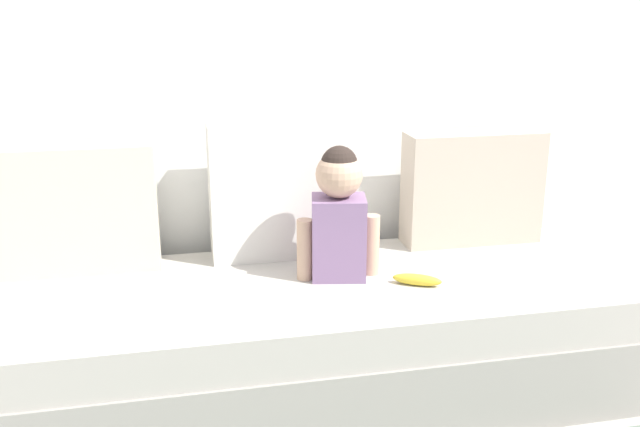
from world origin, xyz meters
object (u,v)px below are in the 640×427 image
Objects in this scene: toddler at (339,213)px; couch at (299,340)px; throw_pillow_left at (71,209)px; banana at (417,280)px; throw_pillow_center at (283,190)px; throw_pillow_right at (472,188)px.

couch is at bearing -164.15° from toddler.
throw_pillow_left is 1.24m from banana.
throw_pillow_center is 0.76m from throw_pillow_right.
throw_pillow_right is 1.17× the size of toddler.
throw_pillow_right is at bearing 0.00° from throw_pillow_center.
couch is 0.47m from banana.
banana is (0.40, -0.40, -0.24)m from throw_pillow_center.
throw_pillow_right is 3.23× the size of banana.
couch is 0.93m from throw_pillow_left.
throw_pillow_right is at bearing 0.00° from throw_pillow_left.
throw_pillow_center is (0.00, 0.30, 0.47)m from couch.
throw_pillow_center reaches higher than toddler.
toddler is 0.35m from banana.
toddler reaches higher than banana.
banana is (0.40, -0.10, 0.23)m from couch.
couch is at bearing -21.61° from throw_pillow_left.
couch is 4.47× the size of throw_pillow_center.
throw_pillow_left is at bearing 164.19° from toddler.
banana reaches higher than couch.
toddler is (0.15, -0.26, -0.02)m from throw_pillow_center.
throw_pillow_right is (0.76, 0.30, 0.44)m from couch.
banana is (-0.36, -0.40, -0.20)m from throw_pillow_right.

